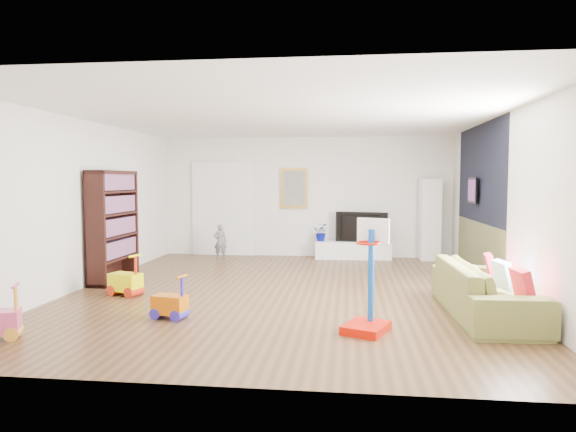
# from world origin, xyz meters

# --- Properties ---
(floor) EXTENTS (6.50, 7.50, 0.00)m
(floor) POSITION_xyz_m (0.00, 0.00, 0.00)
(floor) COLOR brown
(floor) RESTS_ON ground
(ceiling) EXTENTS (6.50, 7.50, 0.00)m
(ceiling) POSITION_xyz_m (0.00, 0.00, 2.70)
(ceiling) COLOR white
(ceiling) RESTS_ON ground
(wall_back) EXTENTS (6.50, 0.00, 2.70)m
(wall_back) POSITION_xyz_m (0.00, 3.75, 1.35)
(wall_back) COLOR silver
(wall_back) RESTS_ON ground
(wall_front) EXTENTS (6.50, 0.00, 2.70)m
(wall_front) POSITION_xyz_m (0.00, -3.75, 1.35)
(wall_front) COLOR silver
(wall_front) RESTS_ON ground
(wall_left) EXTENTS (0.00, 7.50, 2.70)m
(wall_left) POSITION_xyz_m (-3.25, 0.00, 1.35)
(wall_left) COLOR silver
(wall_left) RESTS_ON ground
(wall_right) EXTENTS (0.00, 7.50, 2.70)m
(wall_right) POSITION_xyz_m (3.25, 0.00, 1.35)
(wall_right) COLOR silver
(wall_right) RESTS_ON ground
(navy_accent) EXTENTS (0.01, 3.20, 1.70)m
(navy_accent) POSITION_xyz_m (3.23, 1.40, 1.85)
(navy_accent) COLOR black
(navy_accent) RESTS_ON wall_right
(olive_wainscot) EXTENTS (0.01, 3.20, 1.00)m
(olive_wainscot) POSITION_xyz_m (3.23, 1.40, 0.50)
(olive_wainscot) COLOR brown
(olive_wainscot) RESTS_ON wall_right
(doorway) EXTENTS (1.45, 0.06, 2.10)m
(doorway) POSITION_xyz_m (-1.90, 3.71, 1.05)
(doorway) COLOR white
(doorway) RESTS_ON ground
(painting_back) EXTENTS (0.62, 0.06, 0.92)m
(painting_back) POSITION_xyz_m (-0.25, 3.71, 1.55)
(painting_back) COLOR gold
(painting_back) RESTS_ON wall_back
(artwork_right) EXTENTS (0.04, 0.56, 0.46)m
(artwork_right) POSITION_xyz_m (3.17, 1.60, 1.55)
(artwork_right) COLOR #7F3F8C
(artwork_right) RESTS_ON wall_right
(media_console) EXTENTS (1.67, 0.48, 0.39)m
(media_console) POSITION_xyz_m (1.08, 3.46, 0.19)
(media_console) COLOR white
(media_console) RESTS_ON ground
(tall_cabinet) EXTENTS (0.43, 0.43, 1.76)m
(tall_cabinet) POSITION_xyz_m (2.72, 3.48, 0.88)
(tall_cabinet) COLOR white
(tall_cabinet) RESTS_ON ground
(bookshelf) EXTENTS (0.35, 1.30, 1.89)m
(bookshelf) POSITION_xyz_m (-3.02, 0.48, 0.95)
(bookshelf) COLOR black
(bookshelf) RESTS_ON ground
(sofa) EXTENTS (0.98, 2.32, 0.67)m
(sofa) POSITION_xyz_m (2.71, -1.15, 0.34)
(sofa) COLOR olive
(sofa) RESTS_ON ground
(basketball_hoop) EXTENTS (0.62, 0.67, 1.30)m
(basketball_hoop) POSITION_xyz_m (1.18, -2.04, 0.65)
(basketball_hoop) COLOR #CD0D00
(basketball_hoop) RESTS_ON ground
(ride_on_yellow) EXTENTS (0.53, 0.42, 0.62)m
(ride_on_yellow) POSITION_xyz_m (-2.35, -0.56, 0.31)
(ride_on_yellow) COLOR #F6F600
(ride_on_yellow) RESTS_ON ground
(ride_on_orange) EXTENTS (0.46, 0.34, 0.55)m
(ride_on_orange) POSITION_xyz_m (-1.24, -1.74, 0.28)
(ride_on_orange) COLOR #CC6007
(ride_on_orange) RESTS_ON ground
(child) EXTENTS (0.30, 0.22, 0.77)m
(child) POSITION_xyz_m (-1.81, 3.07, 0.38)
(child) COLOR slate
(child) RESTS_ON ground
(tv) EXTENTS (1.15, 0.39, 0.66)m
(tv) POSITION_xyz_m (1.29, 3.47, 0.71)
(tv) COLOR black
(tv) RESTS_ON media_console
(vase_plant) EXTENTS (0.41, 0.38, 0.39)m
(vase_plant) POSITION_xyz_m (0.39, 3.47, 0.58)
(vase_plant) COLOR #060B82
(vase_plant) RESTS_ON media_console
(pillow_left) EXTENTS (0.14, 0.39, 0.38)m
(pillow_left) POSITION_xyz_m (2.96, -1.78, 0.53)
(pillow_left) COLOR red
(pillow_left) RESTS_ON sofa
(pillow_center) EXTENTS (0.16, 0.38, 0.37)m
(pillow_center) POSITION_xyz_m (2.93, -1.14, 0.53)
(pillow_center) COLOR white
(pillow_center) RESTS_ON sofa
(pillow_right) EXTENTS (0.14, 0.35, 0.35)m
(pillow_right) POSITION_xyz_m (2.96, -0.45, 0.53)
(pillow_right) COLOR #B51C40
(pillow_right) RESTS_ON sofa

